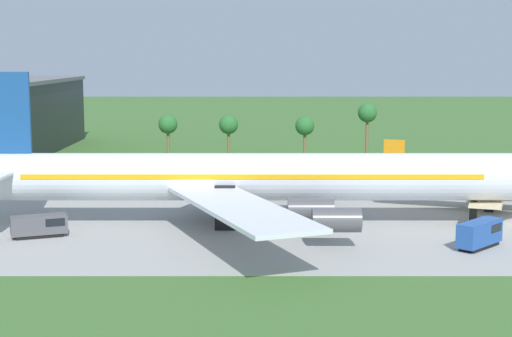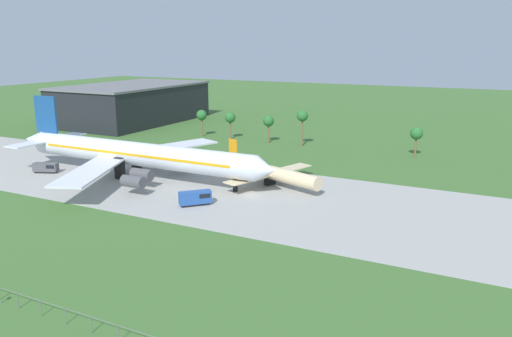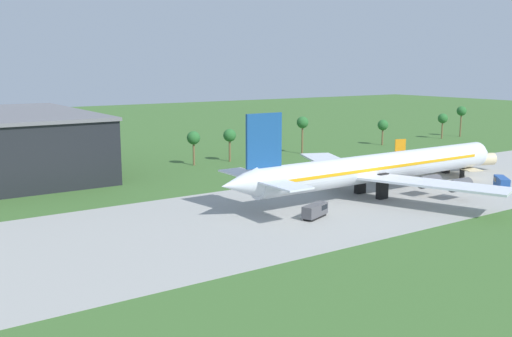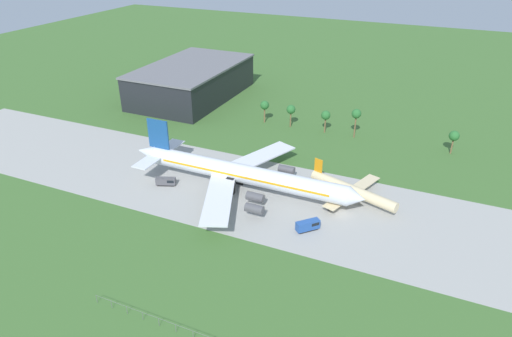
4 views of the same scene
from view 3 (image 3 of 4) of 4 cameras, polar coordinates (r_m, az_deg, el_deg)
ground_plane at (r=146.24m, az=21.08°, el=-0.95°), size 600.00×600.00×0.00m
taxiway_strip at (r=146.23m, az=21.08°, el=-0.94°), size 320.00×44.00×0.02m
jet_airliner at (r=120.85m, az=12.12°, el=0.08°), size 75.49×56.25×18.39m
regional_aircraft at (r=151.11m, az=18.33°, el=0.70°), size 27.71×25.25×8.96m
baggage_tug at (r=101.74m, az=5.97°, el=-4.19°), size 6.42×4.09×2.50m
catering_van at (r=134.37m, az=23.33°, el=-1.36°), size 5.93×6.05×2.93m
terminal_building at (r=155.13m, az=-23.56°, el=2.38°), size 36.72×61.20×15.38m
palm_tree_row at (r=184.47m, az=8.27°, el=4.27°), size 118.04×3.60×11.61m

